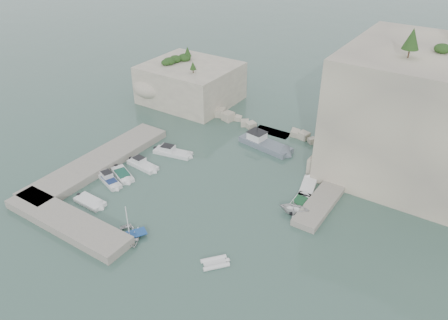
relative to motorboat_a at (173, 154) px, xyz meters
The scene contains 22 objects.
ground 12.42m from the motorboat_a, 35.94° to the right, with size 400.00×400.00×0.00m, color #3F5F54.
cliff_east 37.57m from the motorboat_a, 25.42° to the left, with size 26.00×22.00×17.00m, color beige.
cliff_terrace 25.45m from the motorboat_a, 24.92° to the left, with size 8.00×10.00×2.50m, color beige.
outcrop_west 20.61m from the motorboat_a, 119.32° to the left, with size 16.00×14.00×7.00m, color beige.
quay_west 10.83m from the motorboat_a, 129.95° to the right, with size 5.00×24.00×1.10m, color #9E9689.
quay_south 19.80m from the motorboat_a, 89.84° to the right, with size 18.00×4.00×1.10m, color #9E9689.
ledge_east 23.71m from the motorboat_a, ahead, with size 3.00×16.00×0.80m, color #9E9689.
breakwater 17.29m from the motorboat_a, 58.38° to the left, with size 28.00×3.00×1.40m, color beige.
motorboat_a is the anchor object (origin of this frame).
motorboat_b 5.34m from the motorboat_a, 104.47° to the right, with size 5.41×1.77×1.40m, color silver, non-canonical shape.
motorboat_c 8.79m from the motorboat_a, 103.26° to the right, with size 4.97×1.81×0.70m, color silver, non-canonical shape.
motorboat_d 10.89m from the motorboat_a, 102.70° to the right, with size 5.18×1.54×1.40m, color silver, non-canonical shape.
motorboat_e 15.38m from the motorboat_a, 93.45° to the right, with size 4.57×1.87×0.70m, color silver, non-canonical shape.
rowboat 19.11m from the motorboat_a, 65.63° to the right, with size 3.00×4.20×0.87m, color white.
inflatable_dinghy 23.88m from the motorboat_a, 40.20° to the right, with size 3.10×1.50×0.44m, color silver, non-canonical shape.
tender_east_a 21.63m from the motorboat_a, ahead, with size 3.18×3.69×1.94m, color silver.
tender_east_b 21.24m from the motorboat_a, ahead, with size 4.93×1.68×0.70m, color white, non-canonical shape.
tender_east_c 20.87m from the motorboat_a, ahead, with size 5.46×1.77×0.70m, color white, non-canonical shape.
tender_east_d 22.89m from the motorboat_a, 20.19° to the left, with size 1.82×4.83×1.87m, color white.
work_boat 14.25m from the motorboat_a, 42.27° to the left, with size 9.45×2.79×2.20m, color slate, non-canonical shape.
rowboat_mast 19.27m from the motorboat_a, 65.63° to the right, with size 0.10×0.10×4.20m, color white.
vegetation 37.31m from the motorboat_a, 31.53° to the left, with size 53.48×13.88×13.40m.
Camera 1 is at (27.56, -35.72, 33.28)m, focal length 35.00 mm.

